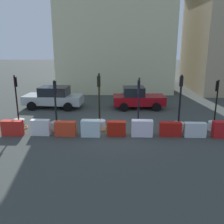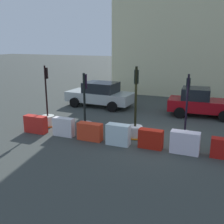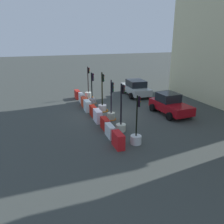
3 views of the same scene
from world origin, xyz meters
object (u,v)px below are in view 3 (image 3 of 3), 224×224
object	(u,v)px
car_red_compact	(170,104)
construction_barrier_4	(93,111)
construction_barrier_0	(77,95)
construction_barrier_2	(84,102)
construction_barrier_5	(98,116)
construction_barrier_6	(105,124)
construction_barrier_3	(87,106)
traffic_light_2	(102,105)
traffic_light_3	(111,113)
car_silver_hatchback	(136,88)
construction_barrier_7	(110,131)
traffic_light_0	(88,93)
traffic_light_1	(92,99)
traffic_light_5	(136,136)
traffic_light_4	(121,123)
construction_barrier_8	(118,140)
construction_barrier_1	(81,98)

from	to	relation	value
car_red_compact	construction_barrier_4	bearing A→B (deg)	-104.88
construction_barrier_0	construction_barrier_2	xyz separation A→B (m)	(2.94, 0.01, -0.02)
construction_barrier_2	construction_barrier_5	bearing A→B (deg)	0.15
construction_barrier_6	car_red_compact	world-z (taller)	car_red_compact
construction_barrier_2	construction_barrier_3	world-z (taller)	construction_barrier_3
traffic_light_2	traffic_light_3	world-z (taller)	traffic_light_2
construction_barrier_2	car_silver_hatchback	bearing A→B (deg)	109.28
construction_barrier_7	car_silver_hatchback	bearing A→B (deg)	146.19
traffic_light_0	construction_barrier_6	world-z (taller)	traffic_light_0
traffic_light_1	construction_barrier_5	size ratio (longest dim) A/B	2.53
traffic_light_5	construction_barrier_2	bearing A→B (deg)	-172.65
traffic_light_4	car_silver_hatchback	xyz separation A→B (m)	(-8.55, 5.16, 0.22)
traffic_light_4	construction_barrier_3	size ratio (longest dim) A/B	3.15
traffic_light_3	traffic_light_5	bearing A→B (deg)	-0.40
traffic_light_2	construction_barrier_8	world-z (taller)	traffic_light_2
traffic_light_5	construction_barrier_3	world-z (taller)	traffic_light_5
construction_barrier_3	traffic_light_2	bearing A→B (deg)	71.48
construction_barrier_3	car_red_compact	world-z (taller)	car_red_compact
construction_barrier_5	car_red_compact	xyz separation A→B (m)	(0.21, 6.09, 0.34)
construction_barrier_0	construction_barrier_6	size ratio (longest dim) A/B	0.98
traffic_light_1	construction_barrier_0	bearing A→B (deg)	-157.15
traffic_light_5	construction_barrier_4	distance (m)	5.79
construction_barrier_4	construction_barrier_6	bearing A→B (deg)	0.53
traffic_light_0	construction_barrier_1	world-z (taller)	traffic_light_0
construction_barrier_7	construction_barrier_8	bearing A→B (deg)	-1.48
traffic_light_2	construction_barrier_1	world-z (taller)	traffic_light_2
traffic_light_3	car_silver_hatchback	world-z (taller)	traffic_light_3
traffic_light_1	traffic_light_0	bearing A→B (deg)	173.94
car_silver_hatchback	traffic_light_0	bearing A→B (deg)	-100.20
traffic_light_1	construction_barrier_8	bearing A→B (deg)	-6.14
traffic_light_2	construction_barrier_7	xyz separation A→B (m)	(5.27, -1.17, -0.08)
traffic_light_4	car_red_compact	xyz separation A→B (m)	(-1.99, 5.12, 0.19)
traffic_light_3	construction_barrier_3	xyz separation A→B (m)	(-2.67, -1.20, -0.06)
traffic_light_1	construction_barrier_7	distance (m)	7.84
construction_barrier_3	construction_barrier_6	world-z (taller)	construction_barrier_3
construction_barrier_3	construction_barrier_4	distance (m)	1.42
construction_barrier_7	traffic_light_4	bearing A→B (deg)	123.49
traffic_light_1	construction_barrier_2	distance (m)	1.17
construction_barrier_7	construction_barrier_5	bearing A→B (deg)	179.15
construction_barrier_7	car_silver_hatchback	world-z (taller)	car_silver_hatchback
traffic_light_0	construction_barrier_8	xyz separation A→B (m)	(11.61, -1.25, 0.03)
traffic_light_5	construction_barrier_5	size ratio (longest dim) A/B	2.56
construction_barrier_2	construction_barrier_6	xyz separation A→B (m)	(5.76, 0.08, -0.01)
car_red_compact	construction_barrier_1	bearing A→B (deg)	-133.88
construction_barrier_4	car_silver_hatchback	bearing A→B (deg)	129.10
traffic_light_0	construction_barrier_0	distance (m)	1.19
construction_barrier_1	car_red_compact	xyz separation A→B (m)	(5.81, 6.04, 0.36)
construction_barrier_4	construction_barrier_6	xyz separation A→B (m)	(2.95, 0.03, -0.02)
traffic_light_4	construction_barrier_4	size ratio (longest dim) A/B	3.16
traffic_light_0	construction_barrier_1	bearing A→B (deg)	-34.28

